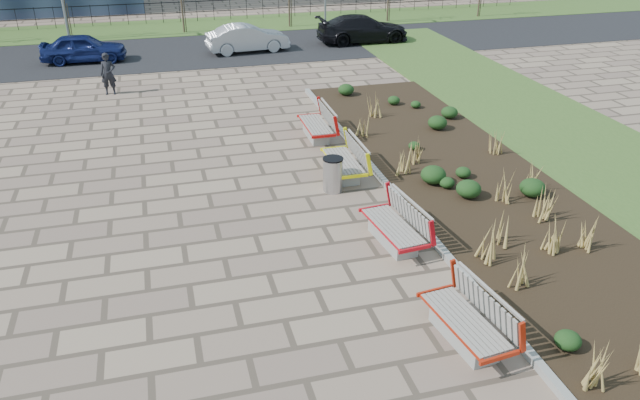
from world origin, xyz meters
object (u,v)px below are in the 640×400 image
object	(u,v)px
bench_a	(465,318)
bench_b	(393,224)
bench_c	(343,159)
car_blue	(83,48)
car_silver	(248,38)
litter_bin	(333,175)
car_black	(363,29)
pedestrian	(108,74)
bench_d	(316,123)

from	to	relation	value
bench_a	bench_b	xyz separation A→B (m)	(0.00, 3.56, 0.00)
bench_c	car_blue	size ratio (longest dim) A/B	0.56
car_silver	car_blue	bearing A→B (deg)	84.47
bench_c	litter_bin	bearing A→B (deg)	-122.58
car_blue	car_black	size ratio (longest dim) A/B	0.79
bench_b	bench_c	bearing A→B (deg)	83.88
litter_bin	car_silver	bearing A→B (deg)	88.99
bench_c	car_silver	xyz separation A→B (m)	(-0.28, 15.15, 0.17)
bench_a	car_blue	distance (m)	23.95
bench_a	pedestrian	world-z (taller)	pedestrian
pedestrian	litter_bin	bearing A→B (deg)	-56.84
litter_bin	pedestrian	world-z (taller)	pedestrian
bench_a	bench_c	world-z (taller)	same
bench_a	car_silver	bearing A→B (deg)	83.83
pedestrian	car_blue	bearing A→B (deg)	106.81
litter_bin	car_black	distance (m)	17.71
litter_bin	car_blue	distance (m)	17.64
bench_b	bench_d	distance (m)	6.96
pedestrian	car_black	distance (m)	13.77
litter_bin	pedestrian	xyz separation A→B (m)	(-6.05, 10.60, 0.34)
bench_a	bench_b	world-z (taller)	same
pedestrian	car_silver	bearing A→B (deg)	44.01
pedestrian	car_black	world-z (taller)	pedestrian
litter_bin	car_blue	bearing A→B (deg)	114.59
car_blue	car_silver	world-z (taller)	car_silver
car_silver	car_black	xyz separation A→B (m)	(6.10, 0.50, 0.04)
bench_a	car_blue	bearing A→B (deg)	102.38
bench_a	bench_b	bearing A→B (deg)	83.13
pedestrian	car_silver	size ratio (longest dim) A/B	0.41
litter_bin	bench_c	bearing A→B (deg)	57.32
bench_c	bench_a	bearing A→B (deg)	-89.90
car_blue	car_black	bearing A→B (deg)	-85.69
bench_d	litter_bin	size ratio (longest dim) A/B	2.26
bench_c	litter_bin	distance (m)	1.04
bench_b	car_silver	xyz separation A→B (m)	(-0.28, 19.03, 0.17)
bench_d	bench_c	bearing A→B (deg)	-89.46
bench_a	litter_bin	distance (m)	6.60
bench_a	bench_d	distance (m)	10.52
car_blue	bench_b	bearing A→B (deg)	-155.20
bench_d	car_black	xyz separation A→B (m)	(5.82, 12.58, 0.21)
bench_a	car_black	distance (m)	23.82
bench_d	car_silver	distance (m)	12.08
litter_bin	car_silver	xyz separation A→B (m)	(0.28, 16.02, 0.21)
bench_b	car_black	size ratio (longest dim) A/B	0.44
bench_b	pedestrian	world-z (taller)	pedestrian
bench_a	car_blue	world-z (taller)	car_blue
bench_c	car_blue	distance (m)	17.10
litter_bin	pedestrian	distance (m)	12.21
car_black	car_silver	bearing A→B (deg)	93.89
car_black	bench_b	bearing A→B (deg)	162.57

